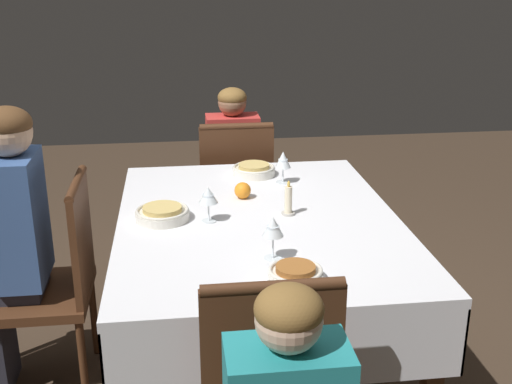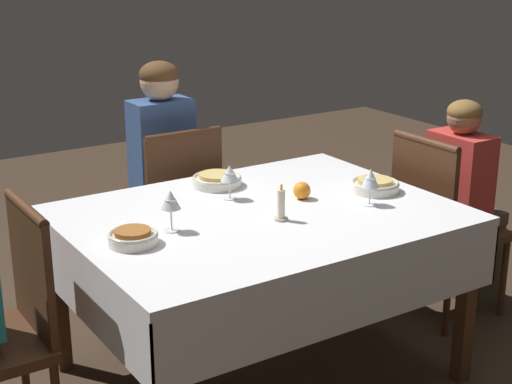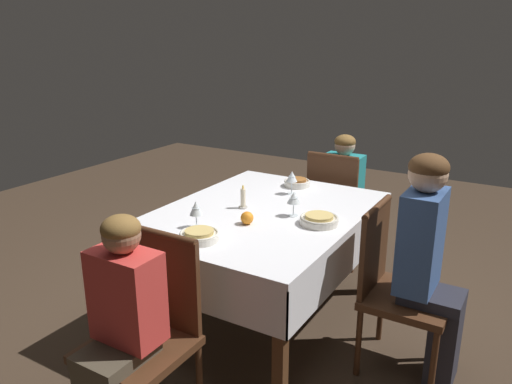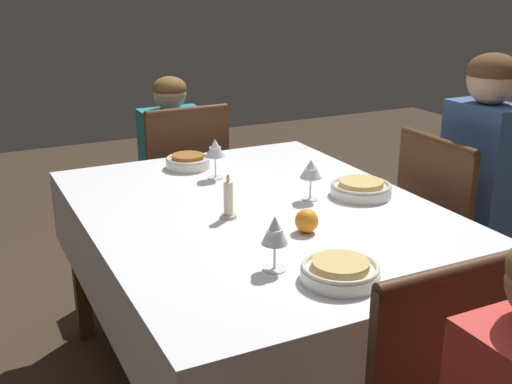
% 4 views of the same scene
% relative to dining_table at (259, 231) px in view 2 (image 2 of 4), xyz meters
% --- Properties ---
extents(ground_plane, '(8.00, 8.00, 0.00)m').
position_rel_dining_table_xyz_m(ground_plane, '(0.00, 0.00, -0.65)').
color(ground_plane, '#3D2D21').
extents(dining_table, '(1.51, 1.14, 0.73)m').
position_rel_dining_table_xyz_m(dining_table, '(0.00, 0.00, 0.00)').
color(dining_table, silver).
rests_on(dining_table, ground_plane).
extents(chair_north, '(0.44, 0.44, 0.91)m').
position_rel_dining_table_xyz_m(chair_north, '(0.04, 0.84, -0.16)').
color(chair_north, '#472816').
rests_on(chair_north, ground_plane).
extents(chair_west, '(0.44, 0.44, 0.91)m').
position_rel_dining_table_xyz_m(chair_west, '(-1.03, 0.08, -0.16)').
color(chair_west, '#472816').
rests_on(chair_west, ground_plane).
extents(chair_east, '(0.44, 0.44, 0.91)m').
position_rel_dining_table_xyz_m(chair_east, '(1.03, 0.00, -0.16)').
color(chair_east, '#472816').
rests_on(chair_east, ground_plane).
extents(person_adult_denim, '(0.30, 0.34, 1.21)m').
position_rel_dining_table_xyz_m(person_adult_denim, '(0.04, 1.00, 0.03)').
color(person_adult_denim, '#282833').
rests_on(person_adult_denim, ground_plane).
extents(person_child_red, '(0.33, 0.30, 1.06)m').
position_rel_dining_table_xyz_m(person_child_red, '(1.19, 0.00, -0.07)').
color(person_child_red, '#4C4233').
rests_on(person_child_red, ground_plane).
extents(bowl_north, '(0.22, 0.22, 0.06)m').
position_rel_dining_table_xyz_m(bowl_north, '(0.03, 0.39, 0.11)').
color(bowl_north, silver).
rests_on(bowl_north, dining_table).
extents(wine_glass_north, '(0.08, 0.08, 0.15)m').
position_rel_dining_table_xyz_m(wine_glass_north, '(-0.02, 0.20, 0.19)').
color(wine_glass_north, white).
rests_on(wine_glass_north, dining_table).
extents(bowl_west, '(0.18, 0.18, 0.06)m').
position_rel_dining_table_xyz_m(bowl_west, '(-0.57, -0.05, 0.11)').
color(bowl_west, silver).
rests_on(bowl_west, dining_table).
extents(wine_glass_west, '(0.07, 0.07, 0.16)m').
position_rel_dining_table_xyz_m(wine_glass_west, '(-0.39, -0.00, 0.20)').
color(wine_glass_west, white).
rests_on(wine_glass_west, dining_table).
extents(bowl_east, '(0.21, 0.21, 0.06)m').
position_rel_dining_table_xyz_m(bowl_east, '(0.56, -0.05, 0.11)').
color(bowl_east, silver).
rests_on(bowl_east, dining_table).
extents(wine_glass_east, '(0.07, 0.07, 0.15)m').
position_rel_dining_table_xyz_m(wine_glass_east, '(0.43, -0.17, 0.19)').
color(wine_glass_east, white).
rests_on(wine_glass_east, dining_table).
extents(candle_centerpiece, '(0.06, 0.06, 0.15)m').
position_rel_dining_table_xyz_m(candle_centerpiece, '(0.02, -0.13, 0.14)').
color(candle_centerpiece, beige).
rests_on(candle_centerpiece, dining_table).
extents(orange_fruit, '(0.07, 0.07, 0.07)m').
position_rel_dining_table_xyz_m(orange_fruit, '(0.24, 0.04, 0.12)').
color(orange_fruit, orange).
rests_on(orange_fruit, dining_table).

